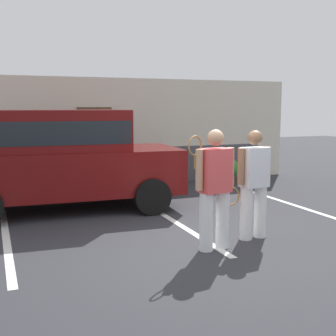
{
  "coord_description": "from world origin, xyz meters",
  "views": [
    {
      "loc": [
        -2.99,
        -5.92,
        2.11
      ],
      "look_at": [
        -0.14,
        1.2,
        1.05
      ],
      "focal_mm": 47.38,
      "sensor_mm": 36.0,
      "label": 1
    }
  ],
  "objects_px": {
    "parked_suv": "(60,155)",
    "tennis_player_man": "(215,188)",
    "tennis_player_woman": "(254,183)",
    "potted_plant_by_porch": "(229,170)"
  },
  "relations": [
    {
      "from": "tennis_player_man",
      "to": "tennis_player_woman",
      "type": "xyz_separation_m",
      "value": [
        0.84,
        0.26,
        -0.03
      ]
    },
    {
      "from": "tennis_player_woman",
      "to": "potted_plant_by_porch",
      "type": "bearing_deg",
      "value": -122.4
    },
    {
      "from": "tennis_player_man",
      "to": "parked_suv",
      "type": "bearing_deg",
      "value": -70.97
    },
    {
      "from": "parked_suv",
      "to": "potted_plant_by_porch",
      "type": "distance_m",
      "value": 5.05
    },
    {
      "from": "parked_suv",
      "to": "tennis_player_woman",
      "type": "bearing_deg",
      "value": -47.5
    },
    {
      "from": "parked_suv",
      "to": "tennis_player_man",
      "type": "xyz_separation_m",
      "value": [
        1.72,
        -3.41,
        -0.21
      ]
    },
    {
      "from": "tennis_player_man",
      "to": "tennis_player_woman",
      "type": "height_order",
      "value": "tennis_player_man"
    },
    {
      "from": "parked_suv",
      "to": "tennis_player_man",
      "type": "height_order",
      "value": "parked_suv"
    },
    {
      "from": "parked_suv",
      "to": "tennis_player_woman",
      "type": "relative_size",
      "value": 2.69
    },
    {
      "from": "parked_suv",
      "to": "tennis_player_man",
      "type": "relative_size",
      "value": 2.63
    }
  ]
}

